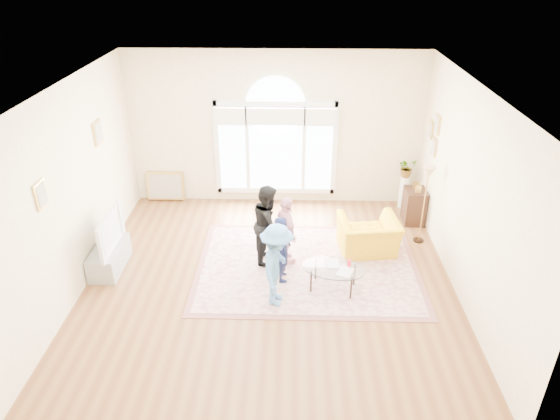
{
  "coord_description": "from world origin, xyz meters",
  "views": [
    {
      "loc": [
        0.36,
        -6.75,
        4.92
      ],
      "look_at": [
        0.16,
        0.3,
        1.18
      ],
      "focal_mm": 32.0,
      "sensor_mm": 36.0,
      "label": 1
    }
  ],
  "objects_px": {
    "armchair": "(368,236)",
    "coffee_table": "(334,269)",
    "television": "(105,231)",
    "area_rug": "(307,267)",
    "tv_console": "(109,258)"
  },
  "relations": [
    {
      "from": "television",
      "to": "coffee_table",
      "type": "relative_size",
      "value": 0.97
    },
    {
      "from": "coffee_table",
      "to": "armchair",
      "type": "relative_size",
      "value": 1.11
    },
    {
      "from": "television",
      "to": "coffee_table",
      "type": "xyz_separation_m",
      "value": [
        3.77,
        -0.49,
        -0.34
      ]
    },
    {
      "from": "area_rug",
      "to": "coffee_table",
      "type": "relative_size",
      "value": 3.19
    },
    {
      "from": "area_rug",
      "to": "armchair",
      "type": "xyz_separation_m",
      "value": [
        1.09,
        0.53,
        0.32
      ]
    },
    {
      "from": "coffee_table",
      "to": "armchair",
      "type": "xyz_separation_m",
      "value": [
        0.7,
        1.14,
        -0.07
      ]
    },
    {
      "from": "tv_console",
      "to": "television",
      "type": "bearing_deg",
      "value": -0.0
    },
    {
      "from": "television",
      "to": "armchair",
      "type": "relative_size",
      "value": 1.08
    },
    {
      "from": "coffee_table",
      "to": "armchair",
      "type": "height_order",
      "value": "armchair"
    },
    {
      "from": "tv_console",
      "to": "television",
      "type": "xyz_separation_m",
      "value": [
        0.01,
        -0.0,
        0.53
      ]
    },
    {
      "from": "tv_console",
      "to": "coffee_table",
      "type": "relative_size",
      "value": 0.89
    },
    {
      "from": "tv_console",
      "to": "coffee_table",
      "type": "distance_m",
      "value": 3.81
    },
    {
      "from": "armchair",
      "to": "coffee_table",
      "type": "bearing_deg",
      "value": 51.43
    },
    {
      "from": "television",
      "to": "armchair",
      "type": "bearing_deg",
      "value": 8.28
    },
    {
      "from": "area_rug",
      "to": "tv_console",
      "type": "bearing_deg",
      "value": -177.96
    }
  ]
}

